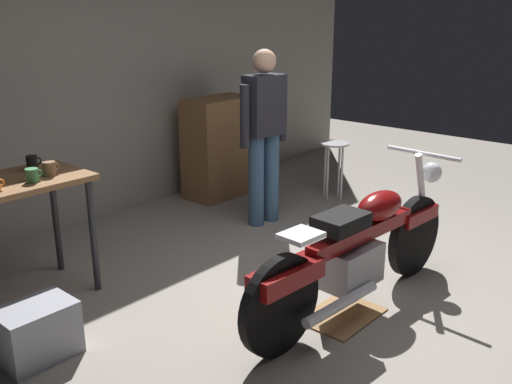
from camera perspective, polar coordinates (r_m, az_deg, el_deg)
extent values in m
plane|color=gray|center=(4.32, 7.19, -10.09)|extent=(12.00, 12.00, 0.00)
cube|color=gray|center=(5.88, -15.84, 12.60)|extent=(8.00, 0.12, 3.10)
cylinder|color=#2D2D33|center=(4.35, -15.90, -4.22)|extent=(0.05, 0.05, 0.86)
cylinder|color=#2D2D33|center=(4.78, -19.32, -2.59)|extent=(0.05, 0.05, 0.86)
cylinder|color=black|center=(4.64, 15.49, -4.25)|extent=(0.64, 0.11, 0.64)
cylinder|color=black|center=(3.48, 2.43, -11.21)|extent=(0.64, 0.11, 0.64)
cube|color=maroon|center=(4.58, 15.67, -2.21)|extent=(0.45, 0.17, 0.10)
cube|color=maroon|center=(3.44, 3.04, -8.35)|extent=(0.53, 0.21, 0.12)
cube|color=gray|center=(3.99, 9.55, -7.24)|extent=(0.45, 0.27, 0.28)
cube|color=maroon|center=(3.98, 10.54, -4.05)|extent=(1.10, 0.16, 0.10)
ellipsoid|color=maroon|center=(4.09, 12.25, -1.33)|extent=(0.45, 0.25, 0.20)
cube|color=black|center=(3.73, 8.48, -2.94)|extent=(0.37, 0.26, 0.10)
cube|color=silver|center=(3.43, 4.49, -4.32)|extent=(0.25, 0.21, 0.03)
cylinder|color=silver|center=(4.59, 16.20, -0.21)|extent=(0.27, 0.07, 0.68)
cylinder|color=silver|center=(4.47, 16.30, 3.71)|extent=(0.07, 0.60, 0.03)
sphere|color=silver|center=(4.65, 17.08, 1.87)|extent=(0.16, 0.16, 0.16)
cylinder|color=silver|center=(3.75, 8.50, -10.94)|extent=(0.70, 0.11, 0.07)
cylinder|color=#3A5A7C|center=(5.61, 1.53, 1.48)|extent=(0.15, 0.15, 0.88)
cylinder|color=#3A5A7C|center=(5.48, 0.02, 1.08)|extent=(0.15, 0.15, 0.88)
cube|color=#26262D|center=(5.38, 0.82, 8.65)|extent=(0.40, 0.26, 0.56)
cylinder|color=#26262D|center=(5.56, 2.63, 8.09)|extent=(0.09, 0.09, 0.58)
cylinder|color=#26262D|center=(5.24, -1.12, 7.51)|extent=(0.09, 0.09, 0.58)
sphere|color=tan|center=(5.34, 0.84, 12.90)|extent=(0.22, 0.22, 0.22)
cylinder|color=#B2B2B7|center=(6.25, 7.82, 4.81)|extent=(0.32, 0.32, 0.02)
cylinder|color=#B2B2B7|center=(6.42, 8.26, 2.18)|extent=(0.02, 0.02, 0.62)
cylinder|color=#B2B2B7|center=(6.39, 6.89, 2.16)|extent=(0.02, 0.02, 0.62)
cylinder|color=#B2B2B7|center=(6.24, 7.14, 1.78)|extent=(0.02, 0.02, 0.62)
cylinder|color=#B2B2B7|center=(6.27, 8.54, 1.80)|extent=(0.02, 0.02, 0.62)
cube|color=brown|center=(6.39, -3.62, 4.48)|extent=(0.80, 0.44, 1.10)
sphere|color=tan|center=(6.17, -2.15, 6.88)|extent=(0.04, 0.04, 0.04)
sphere|color=tan|center=(6.23, -2.12, 4.17)|extent=(0.04, 0.04, 0.04)
sphere|color=tan|center=(6.31, -2.09, 1.52)|extent=(0.04, 0.04, 0.04)
cube|color=olive|center=(4.06, 8.54, -12.02)|extent=(0.56, 0.40, 0.01)
cube|color=gray|center=(3.75, -21.01, -12.84)|extent=(0.44, 0.32, 0.34)
cylinder|color=#3D7F4C|center=(4.12, -21.41, 1.55)|extent=(0.09, 0.09, 0.09)
torus|color=#3D7F4C|center=(4.14, -20.82, 1.76)|extent=(0.05, 0.01, 0.05)
cylinder|color=brown|center=(4.23, -19.90, 2.20)|extent=(0.09, 0.09, 0.10)
torus|color=brown|center=(4.25, -19.31, 2.41)|extent=(0.06, 0.01, 0.06)
cylinder|color=black|center=(4.42, -21.42, 2.71)|extent=(0.08, 0.08, 0.11)
torus|color=black|center=(4.44, -20.92, 2.90)|extent=(0.06, 0.01, 0.06)
torus|color=orange|center=(4.00, -24.10, 0.85)|extent=(0.05, 0.01, 0.05)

